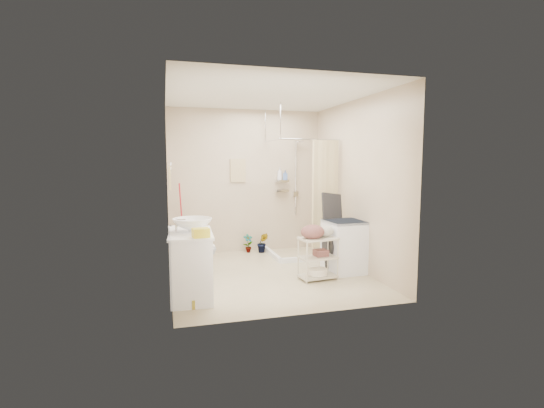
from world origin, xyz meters
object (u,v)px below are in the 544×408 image
(laundry_rack, at_px, (318,254))
(toilet, at_px, (194,250))
(washing_machine, at_px, (344,246))
(vanity, at_px, (191,265))

(laundry_rack, bearing_deg, toilet, 145.37)
(toilet, bearing_deg, washing_machine, -105.77)
(toilet, bearing_deg, laundry_rack, -117.40)
(vanity, relative_size, toilet, 1.37)
(washing_machine, height_order, laundry_rack, washing_machine)
(toilet, height_order, washing_machine, washing_machine)
(toilet, height_order, laundry_rack, laundry_rack)
(washing_machine, bearing_deg, vanity, -169.94)
(laundry_rack, bearing_deg, vanity, -177.87)
(vanity, xyz_separation_m, toilet, (0.12, 1.15, -0.07))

